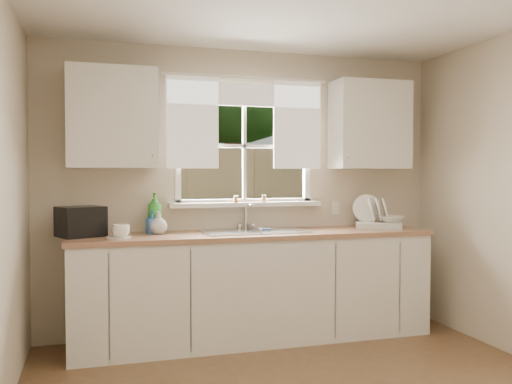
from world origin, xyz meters
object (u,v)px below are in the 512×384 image
object	(u,v)px
cup	(121,231)
black_appliance	(81,222)
soap_bottle_a	(155,213)
dish_rack	(377,220)

from	to	relation	value
cup	black_appliance	xyz separation A→B (m)	(-0.30, 0.19, 0.07)
soap_bottle_a	black_appliance	distance (m)	0.60
dish_rack	soap_bottle_a	bearing A→B (deg)	175.24
dish_rack	cup	distance (m)	2.28
cup	black_appliance	size ratio (longest dim) A/B	0.41
soap_bottle_a	cup	size ratio (longest dim) A/B	2.51
soap_bottle_a	cup	xyz separation A→B (m)	(-0.29, -0.31, -0.12)
cup	black_appliance	world-z (taller)	black_appliance
soap_bottle_a	black_appliance	world-z (taller)	soap_bottle_a
dish_rack	black_appliance	size ratio (longest dim) A/B	1.49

